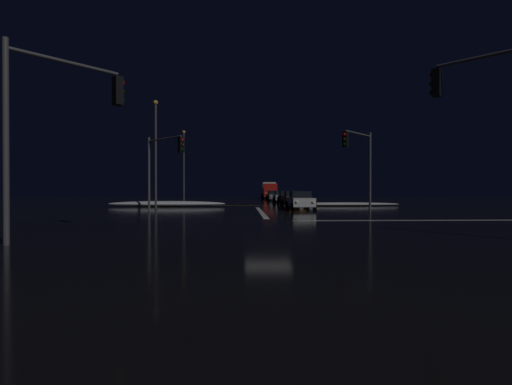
{
  "coord_description": "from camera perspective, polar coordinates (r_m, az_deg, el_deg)",
  "views": [
    {
      "loc": [
        -1.38,
        -20.11,
        1.69
      ],
      "look_at": [
        -0.25,
        11.78,
        1.45
      ],
      "focal_mm": 26.02,
      "sensor_mm": 36.0,
      "label": 1
    }
  ],
  "objects": [
    {
      "name": "snow_bank_left_curb",
      "position": [
        38.15,
        -13.53,
        -1.7
      ],
      "size": [
        11.65,
        1.5,
        0.56
      ],
      "color": "white",
      "rests_on": "ground"
    },
    {
      "name": "box_truck",
      "position": [
        69.57,
        2.0,
        0.44
      ],
      "size": [
        2.68,
        8.28,
        3.08
      ],
      "color": "red",
      "rests_on": "ground"
    },
    {
      "name": "sedan_silver",
      "position": [
        49.75,
        3.87,
        -0.6
      ],
      "size": [
        2.02,
        4.33,
        1.57
      ],
      "color": "#B7B7BC",
      "rests_on": "ground"
    },
    {
      "name": "sedan_gray",
      "position": [
        56.24,
        2.83,
        -0.48
      ],
      "size": [
        2.02,
        4.33,
        1.57
      ],
      "color": "slate",
      "rests_on": "ground"
    },
    {
      "name": "crosswalk_bar_east",
      "position": [
        22.38,
        23.62,
        -3.94
      ],
      "size": [
        14.01,
        0.4,
        0.01
      ],
      "color": "white",
      "rests_on": "ground"
    },
    {
      "name": "traffic_signal_nw",
      "position": [
        28.1,
        -14.17,
        5.04
      ],
      "size": [
        3.25,
        3.25,
        5.71
      ],
      "color": "#4C4C51",
      "rests_on": "ground"
    },
    {
      "name": "snow_bank_right_curb",
      "position": [
        39.6,
        13.15,
        -1.76
      ],
      "size": [
        11.95,
        1.5,
        0.37
      ],
      "color": "white",
      "rests_on": "ground"
    },
    {
      "name": "sedan_white",
      "position": [
        31.49,
        6.86,
        -1.19
      ],
      "size": [
        2.02,
        4.33,
        1.57
      ],
      "color": "silver",
      "rests_on": "ground"
    },
    {
      "name": "ground",
      "position": [
        20.23,
        1.89,
        -4.51
      ],
      "size": [
        120.0,
        120.0,
        0.1
      ],
      "primitive_type": "cube",
      "color": "black"
    },
    {
      "name": "traffic_signal_ne",
      "position": [
        29.01,
        15.7,
        5.47
      ],
      "size": [
        3.02,
        3.02,
        6.18
      ],
      "color": "#4C4C51",
      "rests_on": "ground"
    },
    {
      "name": "centre_line_ns",
      "position": [
        39.95,
        -0.05,
        -1.99
      ],
      "size": [
        22.0,
        0.15,
        0.01
      ],
      "color": "yellow",
      "rests_on": "ground"
    },
    {
      "name": "sedan_black",
      "position": [
        43.18,
        4.78,
        -0.75
      ],
      "size": [
        2.02,
        4.33,
        1.57
      ],
      "color": "black",
      "rests_on": "ground"
    },
    {
      "name": "streetlamp_left_far",
      "position": [
        50.66,
        -11.03,
        4.74
      ],
      "size": [
        0.44,
        0.44,
        9.62
      ],
      "color": "#424247",
      "rests_on": "ground"
    },
    {
      "name": "traffic_signal_sw",
      "position": [
        14.26,
        -28.0,
        11.01
      ],
      "size": [
        2.84,
        2.84,
        6.31
      ],
      "color": "#4C4C51",
      "rests_on": "ground"
    },
    {
      "name": "streetlamp_left_near",
      "position": [
        35.02,
        -15.16,
        6.83
      ],
      "size": [
        0.44,
        0.44,
        9.81
      ],
      "color": "#424247",
      "rests_on": "ground"
    },
    {
      "name": "sedan_green",
      "position": [
        61.82,
        2.55,
        -0.4
      ],
      "size": [
        2.02,
        4.33,
        1.57
      ],
      "color": "#14512D",
      "rests_on": "ground"
    },
    {
      "name": "stop_line_north",
      "position": [
        28.38,
        0.76,
        -2.98
      ],
      "size": [
        0.35,
        14.01,
        0.01
      ],
      "color": "white",
      "rests_on": "ground"
    },
    {
      "name": "traffic_signal_se",
      "position": [
        15.68,
        33.44,
        11.01
      ],
      "size": [
        2.82,
        2.82,
        6.73
      ],
      "color": "#4C4C51",
      "rests_on": "ground"
    },
    {
      "name": "sedan_orange",
      "position": [
        37.19,
        5.77,
        -0.94
      ],
      "size": [
        2.02,
        4.33,
        1.57
      ],
      "color": "#C66014",
      "rests_on": "ground"
    }
  ]
}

